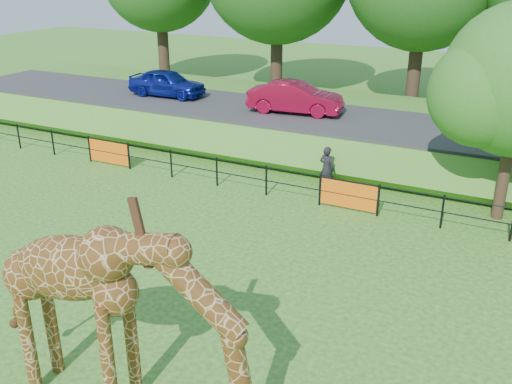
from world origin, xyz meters
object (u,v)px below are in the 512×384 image
car_blue (167,83)px  visitor (327,169)px  car_red (295,97)px  giraffe (125,322)px

car_blue → visitor: 11.28m
car_blue → car_red: bearing=-93.6°
car_blue → visitor: (10.11, -4.84, -1.26)m
car_red → visitor: bearing=-152.5°
car_blue → giraffe: bearing=-149.4°
giraffe → visitor: giraffe is taller
giraffe → car_red: 16.88m
visitor → giraffe: bearing=106.5°
giraffe → car_red: (-3.69, 16.47, 0.17)m
visitor → car_blue: bearing=-11.5°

